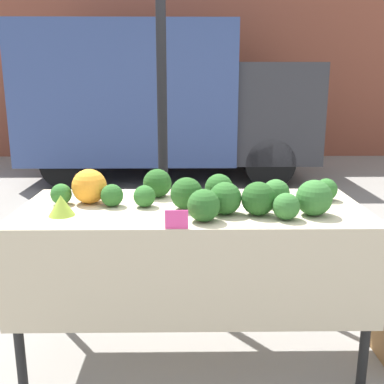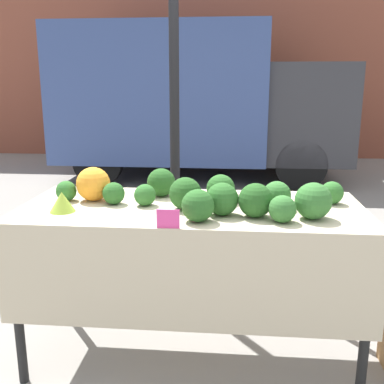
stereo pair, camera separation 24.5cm
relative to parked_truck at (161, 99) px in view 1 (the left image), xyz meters
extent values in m
plane|color=gray|center=(0.46, -5.25, -1.31)|extent=(40.00, 40.00, 0.00)
cube|color=brown|center=(0.46, 2.38, 1.17)|extent=(16.00, 0.60, 4.95)
cylinder|color=black|center=(0.26, -4.42, 0.03)|extent=(0.07, 0.07, 2.67)
cube|color=#384C84|center=(-0.48, 0.00, 0.08)|extent=(3.30, 2.28, 2.10)
cube|color=#333338|center=(1.82, 0.00, -0.21)|extent=(1.31, 2.10, 1.51)
cylinder|color=black|center=(1.69, -0.94, -0.93)|extent=(0.76, 0.22, 0.76)
cylinder|color=black|center=(1.69, 0.94, -0.93)|extent=(0.76, 0.22, 0.76)
cylinder|color=black|center=(-1.39, -0.94, -0.93)|extent=(0.76, 0.22, 0.76)
cylinder|color=black|center=(-1.39, 0.94, -0.93)|extent=(0.76, 0.22, 0.76)
cube|color=beige|center=(0.46, -5.25, -0.41)|extent=(1.88, 0.81, 0.03)
cube|color=beige|center=(0.46, -5.65, -0.68)|extent=(1.88, 0.01, 0.50)
cylinder|color=black|center=(-0.42, -5.60, -0.87)|extent=(0.05, 0.05, 0.88)
cylinder|color=black|center=(1.34, -5.60, -0.87)|extent=(0.05, 0.05, 0.88)
cylinder|color=black|center=(-0.42, -4.91, -0.87)|extent=(0.05, 0.05, 0.88)
cylinder|color=black|center=(1.34, -4.91, -0.87)|extent=(0.05, 0.05, 0.88)
sphere|color=orange|center=(-0.12, -5.18, -0.30)|extent=(0.19, 0.19, 0.19)
cone|color=#93B238|center=(-0.21, -5.42, -0.34)|extent=(0.13, 0.13, 0.11)
sphere|color=#285B23|center=(0.51, -5.53, -0.32)|extent=(0.16, 0.16, 0.16)
sphere|color=#2D6628|center=(1.23, -5.13, -0.33)|extent=(0.13, 0.13, 0.13)
sphere|color=#336B2D|center=(0.92, -5.51, -0.33)|extent=(0.13, 0.13, 0.13)
sphere|color=#2D6628|center=(-0.27, -5.20, -0.34)|extent=(0.12, 0.12, 0.12)
sphere|color=#285B23|center=(0.02, -5.26, -0.33)|extent=(0.12, 0.12, 0.12)
sphere|color=#336B2D|center=(0.91, -5.27, -0.32)|extent=(0.15, 0.15, 0.15)
sphere|color=#23511E|center=(0.26, -5.05, -0.31)|extent=(0.17, 0.17, 0.17)
sphere|color=#2D6628|center=(0.20, -5.26, -0.34)|extent=(0.12, 0.12, 0.12)
sphere|color=#23511E|center=(0.43, -5.32, -0.31)|extent=(0.17, 0.17, 0.17)
sphere|color=#285B23|center=(0.61, -5.16, -0.32)|extent=(0.16, 0.16, 0.16)
sphere|color=#336B2D|center=(1.08, -5.43, -0.30)|extent=(0.18, 0.18, 0.18)
sphere|color=#23511E|center=(0.79, -5.43, -0.31)|extent=(0.17, 0.17, 0.17)
sphere|color=#285B23|center=(0.63, -5.41, -0.31)|extent=(0.17, 0.17, 0.17)
cube|color=#EF4793|center=(0.38, -5.64, -0.35)|extent=(0.11, 0.01, 0.09)
camera|label=1|loc=(0.43, -7.63, 0.27)|focal=42.00mm
camera|label=2|loc=(0.67, -7.62, 0.27)|focal=42.00mm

